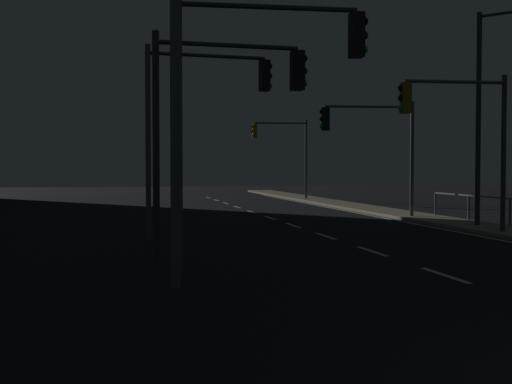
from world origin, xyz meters
TOP-DOWN VIEW (x-y plane):
  - ground_plane at (0.00, 17.50)m, footprint 112.00×112.00m
  - sidewalk_right at (6.04, 17.50)m, footprint 2.09×77.00m
  - lane_markings_center at (0.00, 21.00)m, footprint 0.14×50.00m
  - lane_edge_line at (4.75, 22.50)m, footprint 0.14×53.00m
  - traffic_light_far_right at (3.87, 23.22)m, footprint 4.02×0.56m
  - traffic_light_near_left at (-3.96, 16.77)m, footprint 3.90×0.61m
  - traffic_light_mid_right at (4.00, 16.09)m, footprint 3.58×0.46m
  - traffic_light_overhead_east at (-3.52, 10.34)m, footprint 4.11×0.42m
  - traffic_light_far_center at (4.12, 39.66)m, footprint 3.67×0.64m
  - traffic_light_mid_left at (-4.00, 12.17)m, footprint 3.72×0.49m
  - street_lamp_corner at (6.23, 18.22)m, footprint 1.32×1.43m
  - street_lamp_mid_block at (-5.20, 8.79)m, footprint 1.70×0.77m

SIDE VIEW (x-z plane):
  - ground_plane at x=0.00m, z-range 0.00..0.00m
  - lane_edge_line at x=4.75m, z-range 0.00..0.01m
  - lane_markings_center at x=0.00m, z-range 0.00..0.01m
  - sidewalk_right at x=6.04m, z-range 0.00..0.14m
  - traffic_light_far_right at x=3.87m, z-range 1.14..5.94m
  - traffic_light_mid_right at x=4.00m, z-range 1.15..6.11m
  - traffic_light_mid_left at x=-4.00m, z-range 1.07..6.35m
  - traffic_light_far_center at x=4.12m, z-range 1.19..6.35m
  - traffic_light_near_left at x=-3.96m, z-range 1.16..6.94m
  - traffic_light_overhead_east at x=-3.52m, z-range 1.18..6.95m
  - street_lamp_mid_block at x=-5.20m, z-range 0.72..8.36m
  - street_lamp_corner at x=6.23m, z-range 0.87..8.35m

